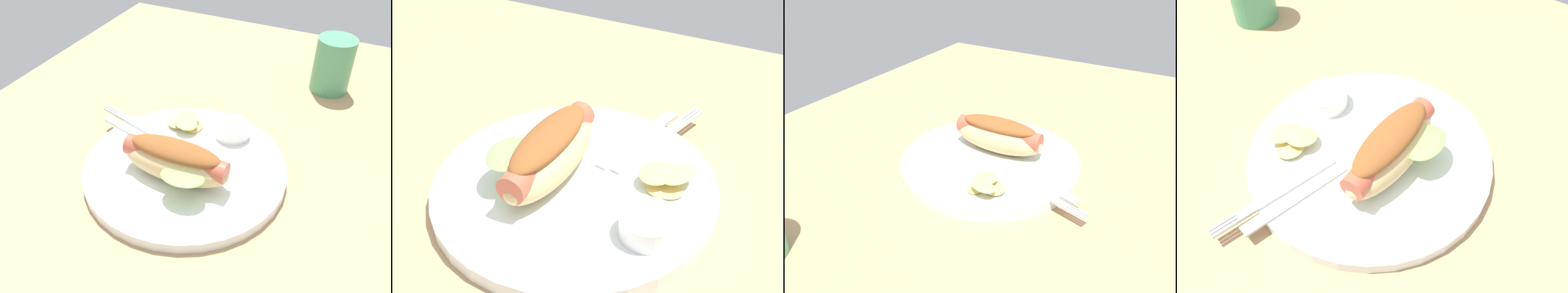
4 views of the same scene
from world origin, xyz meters
The scene contains 7 objects.
ground_plane centered at (0.00, 0.00, -0.90)cm, with size 120.00×90.00×1.80cm, color tan.
plate centered at (-2.86, -2.61, 0.80)cm, with size 29.65×29.65×1.60cm, color white.
hot_dog centered at (-0.35, -2.56, 4.67)cm, with size 8.78×15.71×5.79cm.
sauce_ramekin centered at (-12.37, 1.07, 2.74)cm, with size 5.46×5.46×2.28cm, color white.
fork centered at (-8.01, -13.38, 1.80)cm, with size 5.52×15.86×0.40cm.
knife centered at (-5.94, -12.65, 1.78)cm, with size 13.85×1.40×0.36cm, color silver.
chips_pile centered at (-11.42, -6.57, 2.58)cm, with size 6.75×6.71×1.92cm.
Camera 3 is at (-54.45, -31.18, 36.52)cm, focal length 37.78 mm.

